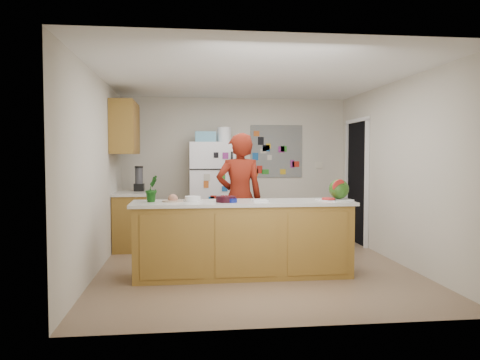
{
  "coord_description": "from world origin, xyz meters",
  "views": [
    {
      "loc": [
        -0.89,
        -6.12,
        1.47
      ],
      "look_at": [
        -0.15,
        0.2,
        1.14
      ],
      "focal_mm": 35.0,
      "sensor_mm": 36.0,
      "label": 1
    }
  ],
  "objects": [
    {
      "name": "plate",
      "position": [
        -1.05,
        -0.44,
        0.93
      ],
      "size": [
        0.32,
        0.32,
        0.02
      ],
      "primitive_type": "cylinder",
      "rotation": [
        0.0,
        0.0,
        -0.29
      ],
      "color": "#C5B09A",
      "rests_on": "peninsula_top"
    },
    {
      "name": "upper_cabinets",
      "position": [
        -1.82,
        1.3,
        1.9
      ],
      "size": [
        0.35,
        1.0,
        0.8
      ],
      "primitive_type": "cube",
      "color": "brown",
      "rests_on": "wall_left"
    },
    {
      "name": "keys",
      "position": [
        0.86,
        -0.67,
        0.93
      ],
      "size": [
        0.11,
        0.08,
        0.01
      ],
      "primitive_type": "cube",
      "rotation": [
        0.0,
        0.0,
        -0.4
      ],
      "color": "gray",
      "rests_on": "peninsula_top"
    },
    {
      "name": "floor",
      "position": [
        0.0,
        0.0,
        -0.01
      ],
      "size": [
        4.0,
        4.5,
        0.02
      ],
      "primitive_type": "cube",
      "color": "brown",
      "rests_on": "ground"
    },
    {
      "name": "peninsula_base",
      "position": [
        -0.2,
        -0.5,
        0.44
      ],
      "size": [
        2.6,
        0.62,
        0.88
      ],
      "primitive_type": "cube",
      "color": "brown",
      "rests_on": "floor"
    },
    {
      "name": "paper_towel",
      "position": [
        0.0,
        -0.54,
        0.93
      ],
      "size": [
        0.19,
        0.17,
        0.02
      ],
      "primitive_type": "cube",
      "rotation": [
        0.0,
        0.0,
        0.08
      ],
      "color": "white",
      "rests_on": "peninsula_top"
    },
    {
      "name": "wall_right",
      "position": [
        2.01,
        0.0,
        1.25
      ],
      "size": [
        0.02,
        4.5,
        2.5
      ],
      "primitive_type": "cube",
      "color": "beige",
      "rests_on": "ground"
    },
    {
      "name": "side_counter_base",
      "position": [
        -1.69,
        1.35,
        0.43
      ],
      "size": [
        0.6,
        0.8,
        0.86
      ],
      "primitive_type": "cube",
      "color": "brown",
      "rests_on": "floor"
    },
    {
      "name": "watermelon",
      "position": [
        1.01,
        -0.48,
        1.06
      ],
      "size": [
        0.25,
        0.25,
        0.25
      ],
      "primitive_type": "sphere",
      "color": "#2B5215",
      "rests_on": "cutting_board"
    },
    {
      "name": "blender_appliance",
      "position": [
        -1.64,
        1.56,
        1.09
      ],
      "size": [
        0.13,
        0.13,
        0.38
      ],
      "primitive_type": "cylinder",
      "color": "black",
      "rests_on": "side_counter_top"
    },
    {
      "name": "doorway",
      "position": [
        1.99,
        1.45,
        1.02
      ],
      "size": [
        0.03,
        0.85,
        2.04
      ],
      "primitive_type": "cube",
      "color": "black",
      "rests_on": "ground"
    },
    {
      "name": "cobalt_bowl",
      "position": [
        -0.35,
        -0.64,
        0.95
      ],
      "size": [
        0.15,
        0.15,
        0.05
      ],
      "primitive_type": "cylinder",
      "rotation": [
        0.0,
        0.0,
        -0.32
      ],
      "color": "navy",
      "rests_on": "peninsula_top"
    },
    {
      "name": "refrigerator",
      "position": [
        -0.45,
        1.88,
        0.85
      ],
      "size": [
        0.75,
        0.7,
        1.7
      ],
      "primitive_type": "cube",
      "color": "silver",
      "rests_on": "floor"
    },
    {
      "name": "wall_back",
      "position": [
        0.0,
        2.26,
        1.25
      ],
      "size": [
        4.0,
        0.02,
        2.5
      ],
      "primitive_type": "cube",
      "color": "beige",
      "rests_on": "ground"
    },
    {
      "name": "photo_collage",
      "position": [
        0.75,
        2.24,
        1.55
      ],
      "size": [
        0.95,
        0.01,
        0.95
      ],
      "primitive_type": "cube",
      "color": "slate",
      "rests_on": "wall_back"
    },
    {
      "name": "potted_plant",
      "position": [
        -1.3,
        -0.45,
        1.08
      ],
      "size": [
        0.17,
        0.2,
        0.31
      ],
      "primitive_type": "imported",
      "rotation": [
        0.0,
        0.0,
        1.38
      ],
      "color": "#153D11",
      "rests_on": "peninsula_top"
    },
    {
      "name": "cherry_bowl",
      "position": [
        -0.42,
        -0.58,
        0.96
      ],
      "size": [
        0.31,
        0.31,
        0.07
      ],
      "primitive_type": "cylinder",
      "rotation": [
        0.0,
        0.0,
        -0.37
      ],
      "color": "black",
      "rests_on": "peninsula_top"
    },
    {
      "name": "white_bowl",
      "position": [
        -0.81,
        -0.41,
        0.95
      ],
      "size": [
        0.23,
        0.23,
        0.06
      ],
      "primitive_type": "cylinder",
      "rotation": [
        0.0,
        0.0,
        0.2
      ],
      "color": "silver",
      "rests_on": "peninsula_top"
    },
    {
      "name": "fridge_top_bin",
      "position": [
        -0.55,
        1.88,
        1.79
      ],
      "size": [
        0.35,
        0.28,
        0.18
      ],
      "primitive_type": "cube",
      "color": "#5999B2",
      "rests_on": "refrigerator"
    },
    {
      "name": "side_counter_top",
      "position": [
        -1.69,
        1.35,
        0.88
      ],
      "size": [
        0.64,
        0.84,
        0.04
      ],
      "primitive_type": "cube",
      "color": "silver",
      "rests_on": "side_counter_base"
    },
    {
      "name": "peninsula_top",
      "position": [
        -0.2,
        -0.5,
        0.9
      ],
      "size": [
        2.68,
        0.7,
        0.04
      ],
      "primitive_type": "cube",
      "color": "silver",
      "rests_on": "peninsula_base"
    },
    {
      "name": "wall_left",
      "position": [
        -2.01,
        0.0,
        1.25
      ],
      "size": [
        0.02,
        4.5,
        2.5
      ],
      "primitive_type": "cube",
      "color": "beige",
      "rests_on": "ground"
    },
    {
      "name": "person",
      "position": [
        -0.15,
        0.3,
        0.89
      ],
      "size": [
        0.68,
        0.47,
        1.78
      ],
      "primitive_type": "imported",
      "rotation": [
        0.0,
        0.0,
        3.22
      ],
      "color": "maroon",
      "rests_on": "floor"
    },
    {
      "name": "ceiling",
      "position": [
        0.0,
        0.0,
        2.51
      ],
      "size": [
        4.0,
        4.5,
        0.02
      ],
      "primitive_type": "cube",
      "color": "white",
      "rests_on": "wall_back"
    },
    {
      "name": "cutting_board",
      "position": [
        0.95,
        -0.5,
        0.93
      ],
      "size": [
        0.44,
        0.37,
        0.01
      ],
      "primitive_type": "cube",
      "rotation": [
        0.0,
        0.0,
        0.23
      ],
      "color": "silver",
      "rests_on": "peninsula_top"
    },
    {
      "name": "watermelon_slice",
      "position": [
        0.85,
        -0.55,
        0.94
      ],
      "size": [
        0.16,
        0.16,
        0.02
      ],
      "primitive_type": "cylinder",
      "color": "#E33661",
      "rests_on": "cutting_board"
    }
  ]
}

